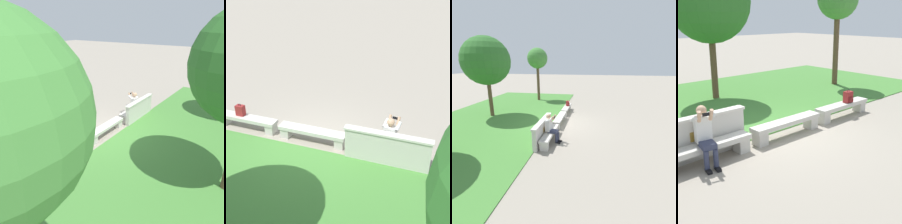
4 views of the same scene
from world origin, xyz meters
TOP-DOWN VIEW (x-y plane):
  - ground_plane at (0.00, 0.00)m, footprint 80.00×80.00m
  - grass_strip at (0.00, 4.38)m, footprint 19.06×8.00m
  - bench_main at (-2.42, 0.00)m, footprint 2.21×0.40m
  - bench_near at (0.00, 0.00)m, footprint 2.21×0.40m
  - bench_mid at (2.42, 0.00)m, footprint 2.21×0.40m
  - backrest_wall_with_plaque at (-2.42, 0.34)m, footprint 2.46×0.24m
  - person_photographer at (-2.46, -0.08)m, footprint 0.52×0.77m
  - backpack at (2.65, -0.04)m, footprint 0.28×0.24m

SIDE VIEW (x-z plane):
  - ground_plane at x=0.00m, z-range 0.00..0.00m
  - grass_strip at x=0.00m, z-range 0.00..0.03m
  - bench_main at x=-2.42m, z-range 0.08..0.53m
  - bench_near at x=0.00m, z-range 0.08..0.53m
  - bench_mid at x=2.42m, z-range 0.08..0.53m
  - backrest_wall_with_plaque at x=-2.42m, z-range 0.01..1.02m
  - backpack at x=2.65m, z-range 0.41..0.84m
  - person_photographer at x=-2.46m, z-range 0.08..1.40m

